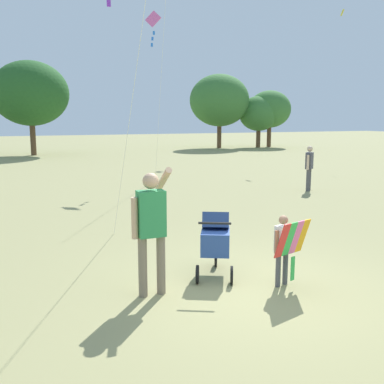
{
  "coord_description": "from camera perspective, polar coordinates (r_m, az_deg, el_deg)",
  "views": [
    {
      "loc": [
        -3.26,
        -5.32,
        2.49
      ],
      "look_at": [
        -0.48,
        1.25,
        1.3
      ],
      "focal_mm": 41.84,
      "sensor_mm": 36.0,
      "label": 1
    }
  ],
  "objects": [
    {
      "name": "ground_plane",
      "position": [
        6.72,
        8.17,
        -12.38
      ],
      "size": [
        120.0,
        120.0,
        0.0
      ],
      "primitive_type": "plane",
      "color": "#938E5B"
    },
    {
      "name": "treeline_distant",
      "position": [
        34.26,
        -7.08,
        11.45
      ],
      "size": [
        29.43,
        7.08,
        6.15
      ],
      "color": "brown",
      "rests_on": "ground"
    },
    {
      "name": "child_with_butterfly_kite",
      "position": [
        6.77,
        11.7,
        -6.47
      ],
      "size": [
        0.63,
        0.45,
        1.08
      ],
      "color": "#4C4C51",
      "rests_on": "ground"
    },
    {
      "name": "person_adult_flyer",
      "position": [
        6.24,
        -5.23,
        -3.9
      ],
      "size": [
        0.56,
        0.52,
        1.83
      ],
      "color": "#7F705B",
      "rests_on": "ground"
    },
    {
      "name": "stroller",
      "position": [
        7.13,
        3.01,
        -5.86
      ],
      "size": [
        0.83,
        1.1,
        1.03
      ],
      "color": "black",
      "rests_on": "ground"
    },
    {
      "name": "kite_green_novelty",
      "position": [
        18.17,
        -4.91,
        20.06
      ],
      "size": [
        0.99,
        3.91,
        6.57
      ],
      "color": "pink",
      "rests_on": "ground"
    },
    {
      "name": "person_couple_left",
      "position": [
        15.8,
        14.72,
        3.41
      ],
      "size": [
        0.4,
        0.37,
        1.54
      ],
      "color": "#4C4C51",
      "rests_on": "ground"
    }
  ]
}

